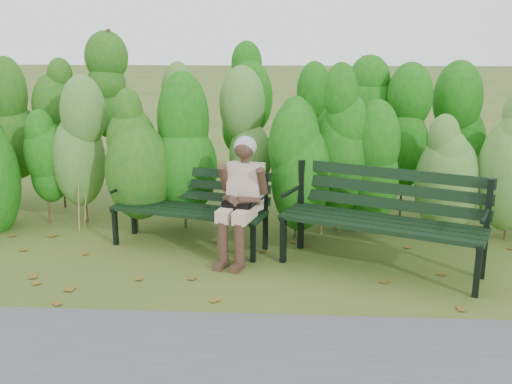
{
  "coord_description": "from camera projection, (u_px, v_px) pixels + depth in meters",
  "views": [
    {
      "loc": [
        0.35,
        -5.62,
        2.34
      ],
      "look_at": [
        0.0,
        0.35,
        0.75
      ],
      "focal_mm": 42.0,
      "sensor_mm": 36.0,
      "label": 1
    }
  ],
  "objects": [
    {
      "name": "hedge_band",
      "position": [
        263.0,
        122.0,
        7.52
      ],
      "size": [
        11.04,
        1.67,
        2.42
      ],
      "color": "#47381E",
      "rests_on": "ground"
    },
    {
      "name": "bench_right",
      "position": [
        385.0,
        212.0,
        6.05
      ],
      "size": [
        2.11,
        1.39,
        1.01
      ],
      "color": "black",
      "rests_on": "ground"
    },
    {
      "name": "leaf_litter",
      "position": [
        224.0,
        280.0,
        5.85
      ],
      "size": [
        5.63,
        2.27,
        0.01
      ],
      "color": "brown",
      "rests_on": "ground"
    },
    {
      "name": "ground",
      "position": [
        254.0,
        272.0,
        6.05
      ],
      "size": [
        80.0,
        80.0,
        0.0
      ],
      "primitive_type": "plane",
      "color": "#38531D"
    },
    {
      "name": "seated_woman",
      "position": [
        241.0,
        191.0,
        6.3
      ],
      "size": [
        0.55,
        0.81,
        1.3
      ],
      "color": "#C9AE9B",
      "rests_on": "ground"
    },
    {
      "name": "bench_left",
      "position": [
        192.0,
        201.0,
        6.72
      ],
      "size": [
        1.82,
        1.01,
        0.87
      ],
      "color": "black",
      "rests_on": "ground"
    }
  ]
}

